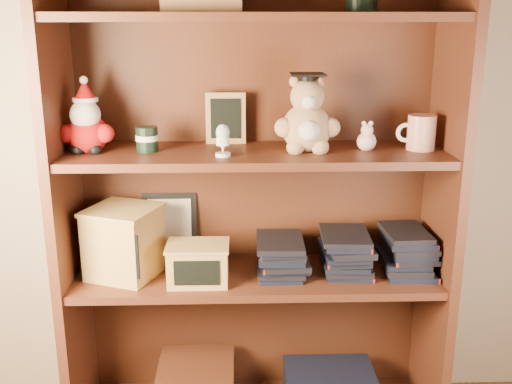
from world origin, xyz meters
TOP-DOWN VIEW (x-y plane):
  - bookcase at (-0.01, 1.36)m, footprint 1.20×0.35m
  - shelf_lower at (-0.01, 1.30)m, footprint 1.14×0.33m
  - shelf_upper at (-0.01, 1.30)m, footprint 1.14×0.33m
  - santa_plush at (-0.51, 1.30)m, footprint 0.16×0.12m
  - teachers_tin at (-0.33, 1.30)m, footprint 0.07×0.07m
  - chalkboard_plaque at (-0.10, 1.42)m, footprint 0.13×0.07m
  - egg_cup at (-0.11, 1.23)m, footprint 0.04×0.04m
  - grad_teddy_bear at (0.14, 1.30)m, footprint 0.20×0.17m
  - pink_figurine at (0.33, 1.30)m, footprint 0.06×0.06m
  - teacher_mug at (0.49, 1.30)m, footprint 0.12×0.08m
  - certificate_frame at (-0.29, 1.44)m, footprint 0.18×0.05m
  - treats_box at (-0.42, 1.30)m, footprint 0.26×0.26m
  - pencils_box at (-0.19, 1.24)m, footprint 0.19×0.14m
  - book_stack_left at (0.07, 1.30)m, footprint 0.14×0.20m
  - book_stack_mid at (0.28, 1.30)m, footprint 0.14×0.20m
  - book_stack_right at (0.47, 1.30)m, footprint 0.14×0.20m

SIDE VIEW (x-z plane):
  - shelf_lower at x=-0.01m, z-range 0.53..0.55m
  - pencils_box at x=-0.19m, z-range 0.55..0.68m
  - book_stack_left at x=0.07m, z-range 0.55..0.68m
  - book_stack_mid at x=0.28m, z-range 0.55..0.68m
  - book_stack_right at x=0.47m, z-range 0.55..0.68m
  - treats_box at x=-0.42m, z-range 0.55..0.77m
  - certificate_frame at x=-0.29m, z-range 0.55..0.78m
  - bookcase at x=-0.01m, z-range -0.02..1.58m
  - shelf_upper at x=-0.01m, z-range 0.93..0.95m
  - pink_figurine at x=0.33m, z-range 0.94..1.03m
  - teachers_tin at x=-0.33m, z-range 0.95..1.03m
  - egg_cup at x=-0.11m, z-range 0.95..1.05m
  - teacher_mug at x=0.49m, z-range 0.95..1.06m
  - chalkboard_plaque at x=-0.10m, z-range 0.95..1.11m
  - santa_plush at x=-0.51m, z-range 0.92..1.15m
  - grad_teddy_bear at x=0.14m, z-range 0.92..1.16m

